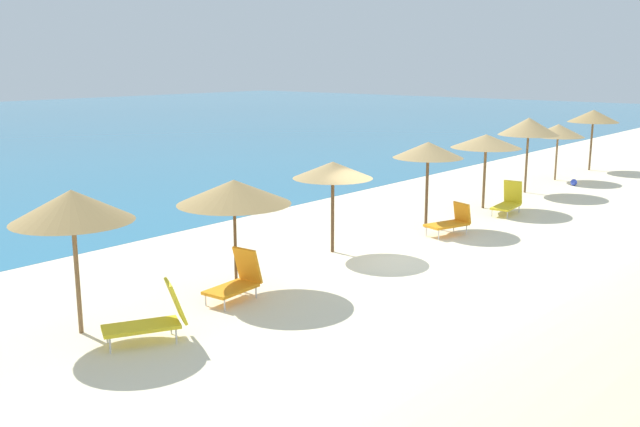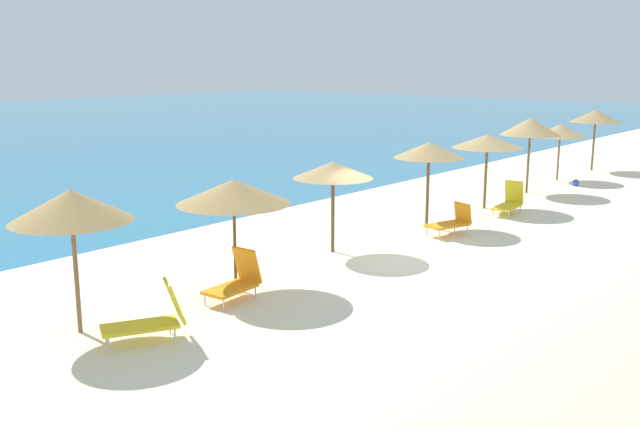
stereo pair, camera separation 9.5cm
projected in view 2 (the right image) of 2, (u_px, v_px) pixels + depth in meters
The scene contains 14 objects.
ground_plane at pixel (391, 259), 19.00m from camera, with size 160.00×160.00×0.00m, color beige.
beach_umbrella_3 at pixel (71, 206), 13.35m from camera, with size 2.32×2.32×2.86m.
beach_umbrella_4 at pixel (233, 192), 15.99m from camera, with size 2.61×2.61×2.61m.
beach_umbrella_5 at pixel (333, 170), 19.28m from camera, with size 2.21×2.21×2.55m.
beach_umbrella_6 at pixel (429, 150), 22.16m from camera, with size 2.22×2.22×2.76m.
beach_umbrella_7 at pixel (487, 141), 25.14m from camera, with size 2.50×2.50×2.69m.
beach_umbrella_8 at pixel (530, 127), 28.15m from camera, with size 2.40×2.40×3.03m.
beach_umbrella_9 at pixel (560, 131), 31.29m from camera, with size 2.28×2.28×2.51m.
beach_umbrella_10 at pixel (596, 116), 34.10m from camera, with size 2.41×2.41×2.94m.
lounge_chair_0 at pixel (509, 202), 24.64m from camera, with size 1.51×0.80×1.12m.
lounge_chair_1 at pixel (151, 318), 13.33m from camera, with size 1.65×1.25×1.16m.
lounge_chair_2 at pixel (237, 280), 15.71m from camera, with size 1.35×0.76×1.13m.
lounge_chair_3 at pixel (452, 221), 21.60m from camera, with size 1.51×1.04×0.96m.
beach_ball at pixel (576, 183), 30.28m from camera, with size 0.28×0.28×0.28m, color blue.
Camera 2 is at (-15.15, -10.47, 5.21)m, focal length 39.63 mm.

